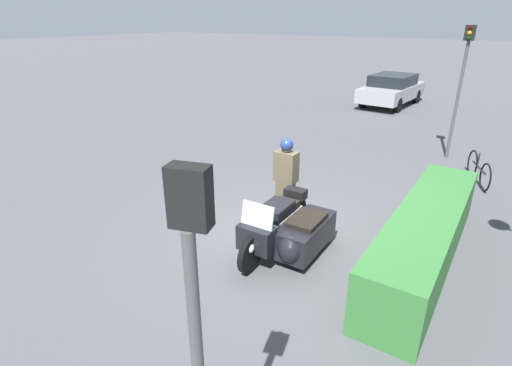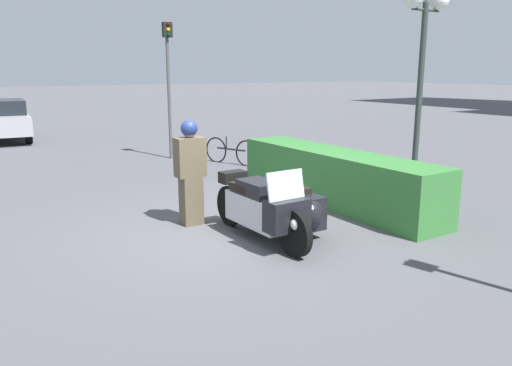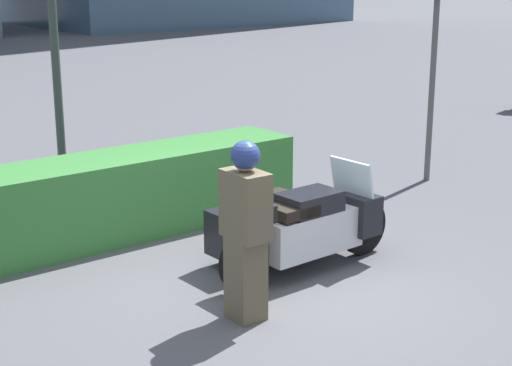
% 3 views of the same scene
% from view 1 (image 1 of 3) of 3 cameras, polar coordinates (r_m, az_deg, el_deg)
% --- Properties ---
extents(ground_plane, '(160.00, 160.00, 0.00)m').
position_cam_1_polar(ground_plane, '(8.08, 4.18, -6.84)').
color(ground_plane, '#4C4C51').
extents(police_motorcycle, '(2.37, 1.15, 1.16)m').
position_cam_1_polar(police_motorcycle, '(7.14, 4.68, -6.79)').
color(police_motorcycle, black).
rests_on(police_motorcycle, ground).
extents(officer_rider, '(0.30, 0.48, 1.72)m').
position_cam_1_polar(officer_rider, '(8.33, 4.28, 1.01)').
color(officer_rider, brown).
rests_on(officer_rider, ground).
extents(hedge_bush_curbside, '(4.79, 0.94, 1.01)m').
position_cam_1_polar(hedge_bush_curbside, '(7.45, 22.94, -7.09)').
color(hedge_bush_curbside, '#337033').
rests_on(hedge_bush_curbside, ground).
extents(traffic_light_near, '(0.23, 0.29, 3.18)m').
position_cam_1_polar(traffic_light_near, '(2.87, -8.51, -18.19)').
color(traffic_light_near, '#4C4C4C').
rests_on(traffic_light_near, ground).
extents(traffic_light_far, '(0.23, 0.26, 3.77)m').
position_cam_1_polar(traffic_light_far, '(13.01, 27.35, 13.52)').
color(traffic_light_far, '#4C4C4C').
rests_on(traffic_light_far, ground).
extents(parked_car_background, '(4.39, 2.16, 1.46)m').
position_cam_1_polar(parked_car_background, '(20.60, 18.82, 12.58)').
color(parked_car_background, '#9E9EA3').
rests_on(parked_car_background, ground).
extents(bicycle_parked, '(1.64, 0.70, 0.76)m').
position_cam_1_polar(bicycle_parked, '(11.72, 29.20, 1.66)').
color(bicycle_parked, black).
rests_on(bicycle_parked, ground).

